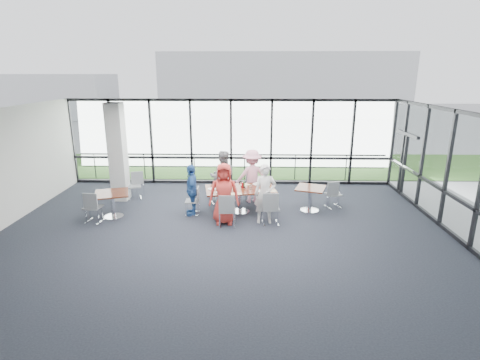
{
  "coord_description": "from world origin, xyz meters",
  "views": [
    {
      "loc": [
        0.68,
        -8.83,
        4.09
      ],
      "look_at": [
        0.42,
        1.6,
        1.1
      ],
      "focal_mm": 28.0,
      "sensor_mm": 36.0,
      "label": 1
    }
  ],
  "objects_px": {
    "diner_near_left": "(224,194)",
    "side_table_left": "(112,196)",
    "chair_spare_la": "(93,207)",
    "diner_far_left": "(223,177)",
    "chair_main_nr": "(271,208)",
    "diner_near_right": "(265,194)",
    "chair_main_end": "(192,201)",
    "structural_column": "(118,153)",
    "chair_main_fr": "(252,188)",
    "diner_end": "(192,190)",
    "chair_spare_lb": "(134,186)",
    "diner_far_right": "(252,176)",
    "chair_main_fl": "(218,188)",
    "main_table": "(240,192)",
    "side_table_right": "(310,191)",
    "chair_spare_r": "(334,194)",
    "chair_main_nl": "(227,210)"
  },
  "relations": [
    {
      "from": "diner_near_left",
      "to": "chair_spare_r",
      "type": "distance_m",
      "value": 3.64
    },
    {
      "from": "chair_main_fr",
      "to": "diner_near_right",
      "type": "bearing_deg",
      "value": 99.7
    },
    {
      "from": "side_table_left",
      "to": "side_table_right",
      "type": "distance_m",
      "value": 5.89
    },
    {
      "from": "diner_near_right",
      "to": "chair_main_end",
      "type": "height_order",
      "value": "diner_near_right"
    },
    {
      "from": "diner_near_right",
      "to": "chair_main_end",
      "type": "xyz_separation_m",
      "value": [
        -2.14,
        0.58,
        -0.43
      ]
    },
    {
      "from": "chair_spare_la",
      "to": "diner_near_left",
      "type": "bearing_deg",
      "value": 8.76
    },
    {
      "from": "side_table_right",
      "to": "chair_spare_r",
      "type": "height_order",
      "value": "chair_spare_r"
    },
    {
      "from": "structural_column",
      "to": "diner_near_right",
      "type": "distance_m",
      "value": 5.16
    },
    {
      "from": "chair_main_fl",
      "to": "chair_main_end",
      "type": "height_order",
      "value": "chair_main_fl"
    },
    {
      "from": "chair_main_nr",
      "to": "diner_end",
      "type": "bearing_deg",
      "value": 158.15
    },
    {
      "from": "main_table",
      "to": "chair_spare_la",
      "type": "bearing_deg",
      "value": -176.73
    },
    {
      "from": "diner_near_left",
      "to": "diner_near_right",
      "type": "height_order",
      "value": "diner_near_left"
    },
    {
      "from": "main_table",
      "to": "diner_near_right",
      "type": "distance_m",
      "value": 1.09
    },
    {
      "from": "chair_main_nl",
      "to": "chair_spare_lb",
      "type": "xyz_separation_m",
      "value": [
        -3.26,
        2.27,
        -0.03
      ]
    },
    {
      "from": "diner_far_right",
      "to": "chair_main_end",
      "type": "bearing_deg",
      "value": 20.47
    },
    {
      "from": "diner_far_left",
      "to": "chair_main_nr",
      "type": "bearing_deg",
      "value": 127.43
    },
    {
      "from": "diner_far_right",
      "to": "chair_main_fl",
      "type": "xyz_separation_m",
      "value": [
        -1.1,
        -0.11,
        -0.38
      ]
    },
    {
      "from": "chair_spare_la",
      "to": "chair_spare_lb",
      "type": "bearing_deg",
      "value": 83.53
    },
    {
      "from": "chair_spare_la",
      "to": "chair_main_nr",
      "type": "bearing_deg",
      "value": 8.14
    },
    {
      "from": "diner_near_right",
      "to": "chair_spare_la",
      "type": "height_order",
      "value": "diner_near_right"
    },
    {
      "from": "diner_near_right",
      "to": "chair_spare_lb",
      "type": "relative_size",
      "value": 1.94
    },
    {
      "from": "diner_near_left",
      "to": "chair_main_fl",
      "type": "bearing_deg",
      "value": 98.62
    },
    {
      "from": "diner_end",
      "to": "chair_spare_r",
      "type": "distance_m",
      "value": 4.42
    },
    {
      "from": "diner_end",
      "to": "chair_main_end",
      "type": "distance_m",
      "value": 0.36
    },
    {
      "from": "chair_spare_r",
      "to": "diner_near_right",
      "type": "bearing_deg",
      "value": -169.81
    },
    {
      "from": "diner_near_left",
      "to": "side_table_left",
      "type": "bearing_deg",
      "value": 172.1
    },
    {
      "from": "diner_near_right",
      "to": "chair_main_nr",
      "type": "distance_m",
      "value": 0.43
    },
    {
      "from": "chair_main_fr",
      "to": "chair_spare_r",
      "type": "height_order",
      "value": "chair_main_fr"
    },
    {
      "from": "diner_near_left",
      "to": "chair_spare_lb",
      "type": "bearing_deg",
      "value": 145.38
    },
    {
      "from": "chair_main_fl",
      "to": "chair_spare_lb",
      "type": "distance_m",
      "value": 2.86
    },
    {
      "from": "diner_far_right",
      "to": "main_table",
      "type": "bearing_deg",
      "value": 56.8
    },
    {
      "from": "side_table_right",
      "to": "diner_far_right",
      "type": "xyz_separation_m",
      "value": [
        -1.78,
        0.81,
        0.24
      ]
    },
    {
      "from": "chair_main_fr",
      "to": "diner_end",
      "type": "bearing_deg",
      "value": 36.25
    },
    {
      "from": "structural_column",
      "to": "diner_near_right",
      "type": "xyz_separation_m",
      "value": [
        4.73,
        -1.9,
        -0.76
      ]
    },
    {
      "from": "side_table_left",
      "to": "diner_end",
      "type": "distance_m",
      "value": 2.31
    },
    {
      "from": "side_table_left",
      "to": "chair_main_end",
      "type": "relative_size",
      "value": 1.43
    },
    {
      "from": "diner_far_left",
      "to": "chair_main_nl",
      "type": "bearing_deg",
      "value": 95.56
    },
    {
      "from": "diner_far_left",
      "to": "chair_spare_r",
      "type": "relative_size",
      "value": 2.02
    },
    {
      "from": "diner_far_left",
      "to": "chair_spare_lb",
      "type": "xyz_separation_m",
      "value": [
        -3.0,
        0.32,
        -0.43
      ]
    },
    {
      "from": "main_table",
      "to": "diner_end",
      "type": "relative_size",
      "value": 1.44
    },
    {
      "from": "side_table_right",
      "to": "chair_spare_r",
      "type": "bearing_deg",
      "value": 22.89
    },
    {
      "from": "diner_far_left",
      "to": "chair_main_nr",
      "type": "relative_size",
      "value": 1.85
    },
    {
      "from": "chair_main_fr",
      "to": "chair_main_nl",
      "type": "bearing_deg",
      "value": 71.97
    },
    {
      "from": "diner_near_right",
      "to": "chair_spare_la",
      "type": "relative_size",
      "value": 1.89
    },
    {
      "from": "diner_end",
      "to": "chair_main_fr",
      "type": "xyz_separation_m",
      "value": [
        1.78,
        1.35,
        -0.34
      ]
    },
    {
      "from": "diner_near_right",
      "to": "structural_column",
      "type": "bearing_deg",
      "value": 157.04
    },
    {
      "from": "side_table_right",
      "to": "chair_main_nl",
      "type": "xyz_separation_m",
      "value": [
        -2.46,
        -1.25,
        -0.17
      ]
    },
    {
      "from": "main_table",
      "to": "chair_spare_lb",
      "type": "distance_m",
      "value": 3.78
    },
    {
      "from": "structural_column",
      "to": "diner_near_left",
      "type": "distance_m",
      "value": 4.16
    },
    {
      "from": "diner_far_left",
      "to": "chair_main_nl",
      "type": "distance_m",
      "value": 2.01
    }
  ]
}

